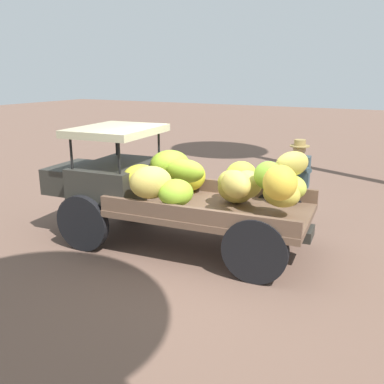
% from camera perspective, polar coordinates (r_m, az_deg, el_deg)
% --- Properties ---
extents(ground_plane, '(60.00, 60.00, 0.00)m').
position_cam_1_polar(ground_plane, '(6.85, 1.03, -7.88)').
color(ground_plane, brown).
extents(truck, '(4.56, 2.17, 1.90)m').
position_cam_1_polar(truck, '(6.81, -2.56, 0.64)').
color(truck, '#2E2D27').
rests_on(truck, ground).
extents(farmer, '(0.52, 0.48, 1.64)m').
position_cam_1_polar(farmer, '(7.70, 14.08, 1.67)').
color(farmer, '#485776').
rests_on(farmer, ground).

